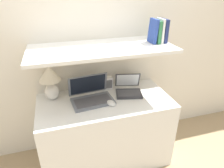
# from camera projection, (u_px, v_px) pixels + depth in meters

# --- Properties ---
(wall_back) EXTENTS (6.00, 0.05, 2.40)m
(wall_back) POSITION_uv_depth(u_px,v_px,m) (95.00, 37.00, 1.91)
(wall_back) COLOR silver
(wall_back) RESTS_ON ground_plane
(desk) EXTENTS (1.21, 0.59, 0.71)m
(desk) POSITION_uv_depth(u_px,v_px,m) (106.00, 131.00, 1.98)
(desk) COLOR white
(desk) RESTS_ON ground_plane
(back_riser) EXTENTS (1.21, 0.04, 1.16)m
(back_riser) POSITION_uv_depth(u_px,v_px,m) (98.00, 96.00, 2.15)
(back_riser) COLOR silver
(back_riser) RESTS_ON ground_plane
(shelf) EXTENTS (1.21, 0.53, 0.03)m
(shelf) POSITION_uv_depth(u_px,v_px,m) (102.00, 49.00, 1.67)
(shelf) COLOR white
(shelf) RESTS_ON back_riser
(table_lamp) EXTENTS (0.19, 0.19, 0.33)m
(table_lamp) POSITION_uv_depth(u_px,v_px,m) (50.00, 79.00, 1.76)
(table_lamp) COLOR white
(table_lamp) RESTS_ON desk
(laptop_large) EXTENTS (0.39, 0.31, 0.22)m
(laptop_large) POSITION_uv_depth(u_px,v_px,m) (91.00, 96.00, 1.81)
(laptop_large) COLOR slate
(laptop_large) RESTS_ON desk
(laptop_small) EXTENTS (0.29, 0.29, 0.18)m
(laptop_small) POSITION_uv_depth(u_px,v_px,m) (128.00, 89.00, 1.93)
(laptop_small) COLOR #333338
(laptop_small) RESTS_ON desk
(computer_mouse) EXTENTS (0.10, 0.12, 0.03)m
(computer_mouse) POSITION_uv_depth(u_px,v_px,m) (111.00, 103.00, 1.75)
(computer_mouse) COLOR white
(computer_mouse) RESTS_ON desk
(router_box) EXTENTS (0.11, 0.07, 0.13)m
(router_box) POSITION_uv_depth(u_px,v_px,m) (107.00, 83.00, 2.00)
(router_box) COLOR white
(router_box) RESTS_ON desk
(book_navy) EXTENTS (0.03, 0.13, 0.20)m
(book_navy) POSITION_uv_depth(u_px,v_px,m) (163.00, 31.00, 1.76)
(book_navy) COLOR navy
(book_navy) RESTS_ON shelf
(book_white) EXTENTS (0.02, 0.13, 0.21)m
(book_white) POSITION_uv_depth(u_px,v_px,m) (160.00, 31.00, 1.75)
(book_white) COLOR silver
(book_white) RESTS_ON shelf
(book_green) EXTENTS (0.03, 0.13, 0.19)m
(book_green) POSITION_uv_depth(u_px,v_px,m) (157.00, 32.00, 1.75)
(book_green) COLOR #2D7042
(book_green) RESTS_ON shelf
(book_blue) EXTENTS (0.04, 0.13, 0.21)m
(book_blue) POSITION_uv_depth(u_px,v_px,m) (153.00, 31.00, 1.73)
(book_blue) COLOR #284293
(book_blue) RESTS_ON shelf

